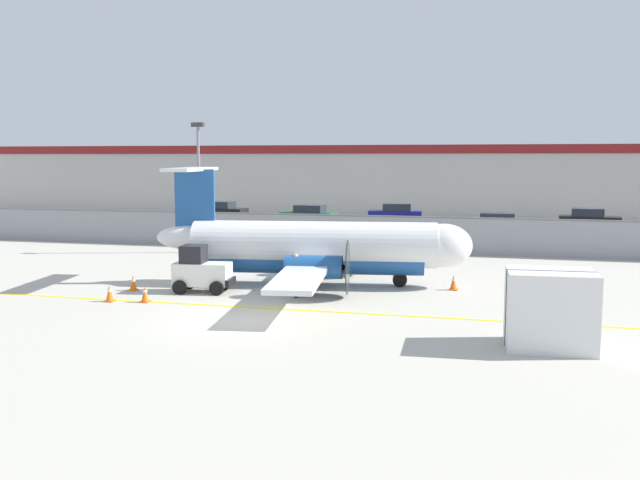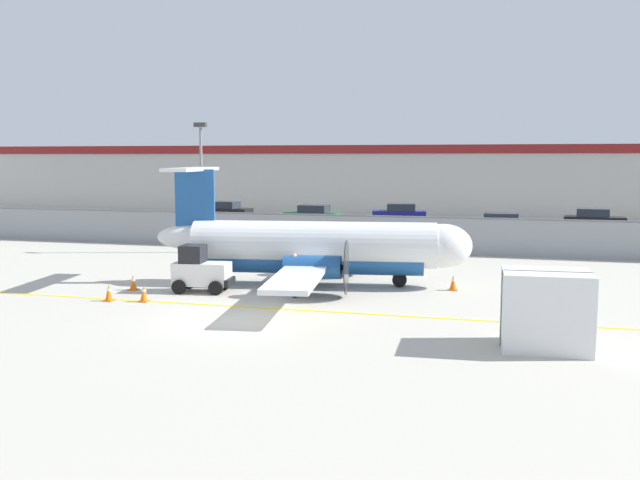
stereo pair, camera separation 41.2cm
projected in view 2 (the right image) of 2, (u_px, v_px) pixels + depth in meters
ground_plane at (257, 308)px, 25.47m from camera, size 140.00×140.00×0.01m
perimeter_fence at (353, 232)px, 40.69m from camera, size 98.00×0.10×2.10m
parking_lot_strip at (387, 230)px, 51.84m from camera, size 98.00×17.00×0.12m
background_building at (420, 179)px, 69.20m from camera, size 91.00×8.10×6.50m
commuter_airplane at (319, 247)px, 29.79m from camera, size 13.38×16.07×4.92m
baggage_tug at (201, 271)px, 28.42m from camera, size 2.43×1.59×1.88m
ground_crew_worker at (294, 273)px, 27.30m from camera, size 0.43×0.55×1.70m
cargo_container at (546, 310)px, 19.92m from camera, size 2.50×2.12×2.20m
traffic_cone_near_left at (144, 293)px, 26.50m from camera, size 0.36×0.36×0.64m
traffic_cone_near_right at (133, 282)px, 28.84m from camera, size 0.36×0.36×0.64m
traffic_cone_far_left at (453, 283)px, 28.78m from camera, size 0.36×0.36×0.64m
traffic_cone_far_right at (109, 293)px, 26.64m from camera, size 0.36×0.36×0.64m
parked_car_0 at (226, 211)px, 59.60m from camera, size 4.34×2.30×1.58m
parked_car_1 at (313, 215)px, 55.14m from camera, size 4.32×2.25×1.58m
parked_car_2 at (400, 214)px, 56.66m from camera, size 4.36×2.37×1.58m
parked_car_3 at (499, 225)px, 47.18m from camera, size 4.23×2.07×1.58m
parked_car_4 at (594, 220)px, 51.07m from camera, size 4.33×2.28×1.58m
apron_light_pole at (201, 176)px, 39.83m from camera, size 0.70×0.30×7.27m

